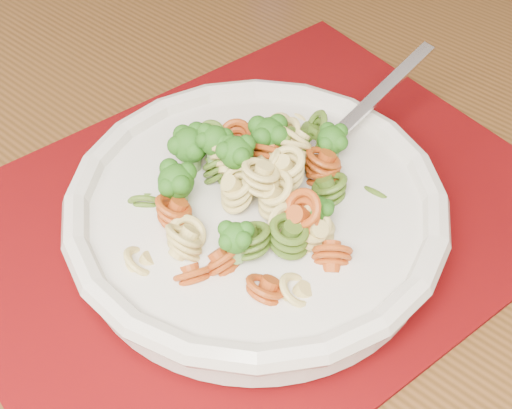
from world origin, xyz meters
TOP-DOWN VIEW (x-y plane):
  - dining_table at (0.76, 0.35)m, footprint 1.59×1.21m
  - placemat at (0.74, 0.23)m, footprint 0.47×0.37m
  - pasta_bowl at (0.72, 0.21)m, footprint 0.28×0.28m
  - pasta_broccoli_heap at (0.72, 0.21)m, footprint 0.24×0.24m
  - fork at (0.79, 0.22)m, footprint 0.18×0.04m

SIDE VIEW (x-z plane):
  - dining_table at x=0.76m, z-range 0.28..1.05m
  - placemat at x=0.74m, z-range 0.77..0.77m
  - pasta_bowl at x=0.72m, z-range 0.78..0.83m
  - fork at x=0.79m, z-range 0.78..0.85m
  - pasta_broccoli_heap at x=0.72m, z-range 0.78..0.85m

